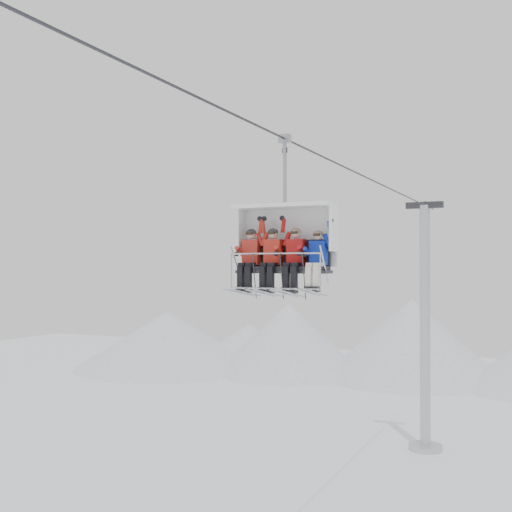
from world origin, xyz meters
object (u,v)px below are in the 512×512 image
at_px(chairlift_carrier, 287,238).
at_px(skier_far_left, 250,257).
at_px(skier_center_left, 272,257).
at_px(skier_center_right, 295,257).
at_px(lift_tower_right, 425,343).
at_px(skier_far_right, 317,258).

height_order(chairlift_carrier, skier_far_left, chairlift_carrier).
height_order(skier_far_left, skier_center_left, same).
xyz_separation_m(chairlift_carrier, skier_center_right, (0.34, -0.30, -0.48)).
xyz_separation_m(lift_tower_right, skier_far_right, (0.94, -20.40, 4.43)).
relative_size(chairlift_carrier, skier_center_right, 2.27).
bearing_deg(lift_tower_right, skier_far_right, -87.37).
distance_m(skier_center_left, skier_far_right, 1.23).
height_order(chairlift_carrier, skier_center_right, chairlift_carrier).
bearing_deg(skier_far_left, chairlift_carrier, 18.37).
xyz_separation_m(skier_center_left, skier_center_right, (0.63, -0.00, -0.00)).
bearing_deg(skier_center_left, skier_far_right, -0.42).
height_order(lift_tower_right, chairlift_carrier, lift_tower_right).
relative_size(skier_center_left, skier_center_right, 1.00).
bearing_deg(skier_center_left, chairlift_carrier, 46.36).
relative_size(lift_tower_right, skier_far_left, 7.65).
distance_m(chairlift_carrier, skier_center_left, 0.63).
bearing_deg(skier_center_left, skier_far_left, 180.00).
distance_m(lift_tower_right, skier_far_left, 20.89).
xyz_separation_m(skier_far_left, skier_center_left, (0.62, 0.00, 0.00)).
xyz_separation_m(lift_tower_right, skier_far_left, (-0.91, -20.39, 4.47)).
distance_m(skier_far_left, skier_center_right, 1.25).
bearing_deg(chairlift_carrier, skier_center_right, -41.76).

